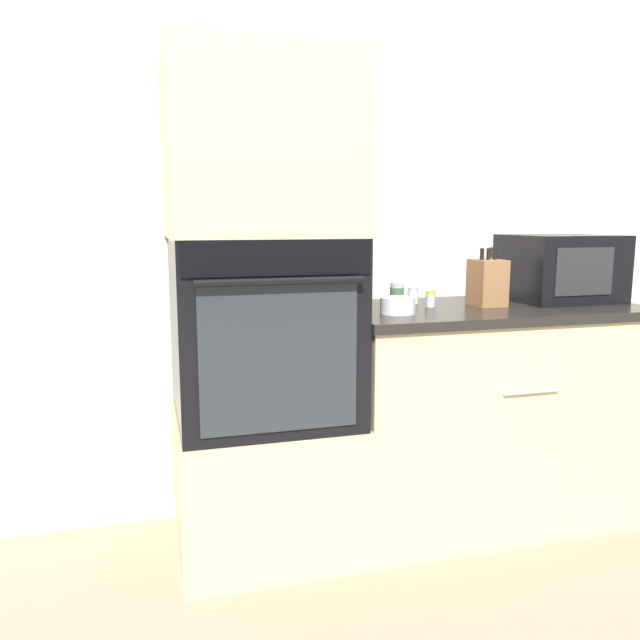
% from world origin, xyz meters
% --- Properties ---
extents(ground_plane, '(12.00, 12.00, 0.00)m').
position_xyz_m(ground_plane, '(0.00, 0.00, 0.00)').
color(ground_plane, gray).
extents(wall_back, '(8.00, 0.05, 2.50)m').
position_xyz_m(wall_back, '(0.00, 0.63, 1.25)').
color(wall_back, silver).
rests_on(wall_back, ground_plane).
extents(oven_cabinet_base, '(0.64, 0.60, 0.50)m').
position_xyz_m(oven_cabinet_base, '(-0.32, 0.30, 0.25)').
color(oven_cabinet_base, beige).
rests_on(oven_cabinet_base, ground_plane).
extents(wall_oven, '(0.62, 0.64, 0.65)m').
position_xyz_m(wall_oven, '(-0.32, 0.30, 0.83)').
color(wall_oven, black).
rests_on(wall_oven, oven_cabinet_base).
extents(oven_cabinet_upper, '(0.64, 0.60, 0.59)m').
position_xyz_m(oven_cabinet_upper, '(-0.32, 0.30, 1.44)').
color(oven_cabinet_upper, beige).
rests_on(oven_cabinet_upper, wall_oven).
extents(counter_unit, '(1.20, 0.63, 0.87)m').
position_xyz_m(counter_unit, '(0.59, 0.30, 0.44)').
color(counter_unit, beige).
rests_on(counter_unit, ground_plane).
extents(microwave, '(0.42, 0.37, 0.27)m').
position_xyz_m(microwave, '(0.95, 0.36, 1.01)').
color(microwave, black).
rests_on(microwave, counter_unit).
extents(knife_block, '(0.11, 0.14, 0.23)m').
position_xyz_m(knife_block, '(0.58, 0.30, 0.96)').
color(knife_block, olive).
rests_on(knife_block, counter_unit).
extents(bowl, '(0.13, 0.13, 0.06)m').
position_xyz_m(bowl, '(0.16, 0.20, 0.90)').
color(bowl, white).
rests_on(bowl, counter_unit).
extents(condiment_jar_near, '(0.04, 0.04, 0.07)m').
position_xyz_m(condiment_jar_near, '(0.32, 0.43, 0.90)').
color(condiment_jar_near, silver).
rests_on(condiment_jar_near, counter_unit).
extents(condiment_jar_mid, '(0.06, 0.06, 0.09)m').
position_xyz_m(condiment_jar_mid, '(0.26, 0.44, 0.91)').
color(condiment_jar_mid, '#427047').
rests_on(condiment_jar_mid, counter_unit).
extents(condiment_jar_far, '(0.04, 0.04, 0.06)m').
position_xyz_m(condiment_jar_far, '(0.35, 0.32, 0.90)').
color(condiment_jar_far, silver).
rests_on(condiment_jar_far, counter_unit).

